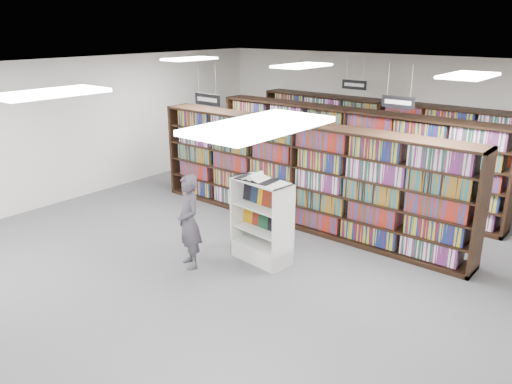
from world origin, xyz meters
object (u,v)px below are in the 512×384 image
Objects in this scene: bookshelf_row_near at (299,175)px; shopper at (189,222)px; endcap_display at (263,233)px; open_book at (256,178)px.

bookshelf_row_near reaches higher than shopper.
shopper is (-0.80, -0.97, 0.31)m from endcap_display.
open_book is at bearing 77.46° from shopper.
endcap_display is (0.46, -1.73, -0.56)m from bookshelf_row_near.
open_book is (0.35, -1.79, 0.43)m from bookshelf_row_near.
bookshelf_row_near reaches higher than open_book.
bookshelf_row_near is 1.88m from endcap_display.
open_book reaches higher than endcap_display.
bookshelf_row_near is 4.39× the size of shopper.
bookshelf_row_near reaches higher than endcap_display.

